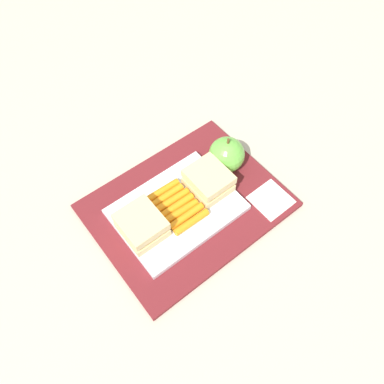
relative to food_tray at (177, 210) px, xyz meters
The scene contains 8 objects.
ground_plane 0.03m from the food_tray, ahead, with size 2.40×2.40×0.00m, color #B7AD99.
lunchbag_mat 0.03m from the food_tray, ahead, with size 0.36×0.28×0.01m, color maroon.
food_tray is the anchor object (origin of this frame).
sandwich_half_left 0.08m from the food_tray, behind, with size 0.07×0.08×0.04m.
sandwich_half_right 0.08m from the food_tray, ahead, with size 0.07×0.08×0.04m.
carrot_sticks_bundle 0.01m from the food_tray, 64.77° to the left, with size 0.08×0.10×0.02m.
apple 0.15m from the food_tray, ahead, with size 0.07×0.07×0.08m.
paper_napkin 0.19m from the food_tray, 30.78° to the right, with size 0.07×0.07×0.00m, color white.
Camera 1 is at (-0.23, -0.31, 0.65)m, focal length 35.92 mm.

